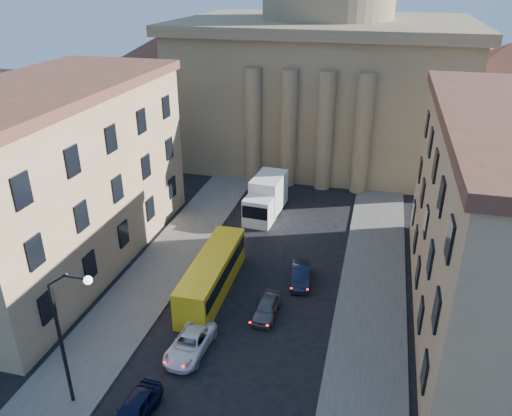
% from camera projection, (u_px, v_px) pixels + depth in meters
% --- Properties ---
extents(sidewalk_left, '(5.00, 60.00, 0.15)m').
position_uv_depth(sidewalk_left, '(138.00, 298.00, 37.33)').
color(sidewalk_left, '#4E4B47').
rests_on(sidewalk_left, ground).
extents(sidewalk_right, '(5.00, 60.00, 0.15)m').
position_uv_depth(sidewalk_right, '(369.00, 335.00, 33.52)').
color(sidewalk_right, '#4E4B47').
rests_on(sidewalk_right, ground).
extents(church, '(68.02, 28.76, 36.60)m').
position_uv_depth(church, '(324.00, 62.00, 63.19)').
color(church, '#756248').
rests_on(church, ground).
extents(building_left, '(11.60, 26.60, 14.70)m').
position_uv_depth(building_left, '(53.00, 177.00, 39.60)').
color(building_left, tan).
rests_on(building_left, ground).
extents(street_lamp, '(2.62, 0.44, 8.83)m').
position_uv_depth(street_lamp, '(67.00, 329.00, 26.01)').
color(street_lamp, black).
rests_on(street_lamp, ground).
extents(car_left_near, '(1.89, 4.17, 1.39)m').
position_uv_depth(car_left_near, '(135.00, 409.00, 27.02)').
color(car_left_near, black).
rests_on(car_left_near, ground).
extents(car_left_mid, '(2.41, 4.81, 1.31)m').
position_uv_depth(car_left_mid, '(190.00, 344.00, 31.86)').
color(car_left_mid, white).
rests_on(car_left_mid, ground).
extents(car_right_far, '(1.57, 3.82, 1.30)m').
position_uv_depth(car_right_far, '(267.00, 307.00, 35.33)').
color(car_right_far, '#525257').
rests_on(car_right_far, ground).
extents(car_right_distant, '(1.91, 4.16, 1.32)m').
position_uv_depth(car_right_distant, '(301.00, 275.00, 39.08)').
color(car_right_distant, black).
rests_on(car_right_distant, ground).
extents(city_bus, '(2.54, 10.37, 2.91)m').
position_uv_depth(city_bus, '(212.00, 274.00, 37.60)').
color(city_bus, gold).
rests_on(city_bus, ground).
extents(box_truck, '(3.18, 7.03, 3.77)m').
position_uv_depth(box_truck, '(266.00, 198.00, 49.69)').
color(box_truck, silver).
rests_on(box_truck, ground).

